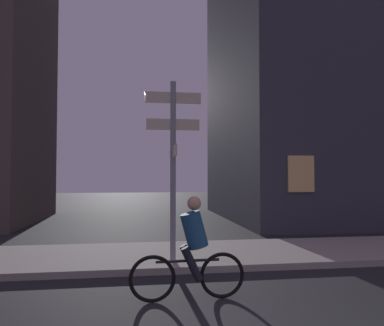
# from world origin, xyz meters

# --- Properties ---
(sidewalk_kerb) EXTENTS (40.00, 2.78, 0.14)m
(sidewalk_kerb) POSITION_xyz_m (0.00, 6.12, 0.07)
(sidewalk_kerb) COLOR gray
(sidewalk_kerb) RESTS_ON ground_plane
(signpost) EXTENTS (1.21, 1.44, 3.82)m
(signpost) POSITION_xyz_m (-1.44, 5.30, 2.36)
(signpost) COLOR gray
(signpost) RESTS_ON sidewalk_kerb
(cyclist) EXTENTS (1.82, 0.34, 1.61)m
(cyclist) POSITION_xyz_m (-1.34, 3.26, 0.75)
(cyclist) COLOR black
(cyclist) RESTS_ON ground_plane
(building_right_block) EXTENTS (13.96, 9.16, 16.40)m
(building_right_block) POSITION_xyz_m (8.70, 13.41, 8.20)
(building_right_block) COLOR #383842
(building_right_block) RESTS_ON ground_plane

